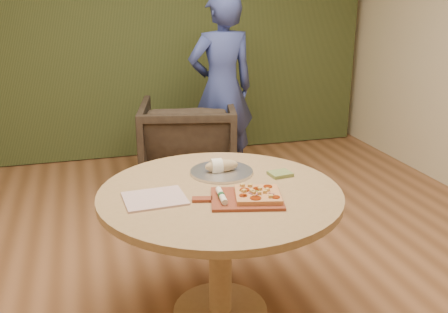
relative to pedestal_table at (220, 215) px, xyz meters
name	(u,v)px	position (x,y,z in m)	size (l,w,h in m)	color
room_shell	(223,61)	(0.05, 0.13, 0.79)	(5.04, 6.04, 2.84)	#935E3A
curtain	(146,24)	(0.05, 3.03, 0.79)	(4.80, 0.14, 2.78)	#2E391A
pedestal_table	(220,215)	(0.00, 0.00, 0.00)	(1.27, 1.27, 0.75)	tan
pizza_paddle	(245,199)	(0.08, -0.16, 0.15)	(0.47, 0.35, 0.01)	brown
flatbread_pizza	(258,194)	(0.15, -0.17, 0.17)	(0.27, 0.27, 0.04)	#E09A57
cutlery_roll	(222,196)	(-0.03, -0.14, 0.17)	(0.04, 0.20, 0.03)	white
newspaper	(155,198)	(-0.34, -0.02, 0.15)	(0.30, 0.25, 0.01)	white
serving_tray	(222,172)	(0.08, 0.24, 0.15)	(0.36, 0.36, 0.02)	silver
bread_roll	(220,166)	(0.07, 0.24, 0.18)	(0.19, 0.09, 0.09)	tan
green_packet	(280,174)	(0.38, 0.11, 0.15)	(0.12, 0.10, 0.02)	#56692F
armchair	(188,138)	(0.26, 2.03, -0.18)	(0.84, 0.79, 0.87)	black
person_standing	(222,89)	(0.60, 2.08, 0.26)	(0.63, 0.42, 1.74)	navy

